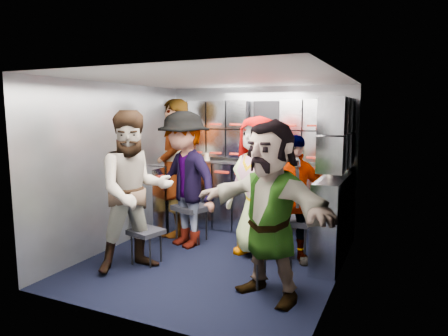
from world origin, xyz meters
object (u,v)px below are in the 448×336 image
at_px(jump_seat_center, 262,222).
at_px(attendant_arc_d, 293,200).
at_px(attendant_standing, 174,168).
at_px(attendant_arc_e, 270,210).
at_px(jump_seat_near_right, 275,251).
at_px(jump_seat_mid_right, 296,223).
at_px(attendant_arc_c, 258,186).
at_px(jump_seat_near_left, 146,233).
at_px(jump_seat_mid_left, 192,209).
at_px(attendant_arc_b, 184,180).
at_px(attendant_arc_a, 135,191).

distance_m(jump_seat_center, attendant_arc_d, 0.65).
relative_size(jump_seat_center, attendant_standing, 0.21).
distance_m(attendant_arc_d, attendant_arc_e, 0.96).
bearing_deg(attendant_arc_d, jump_seat_near_right, -119.28).
distance_m(jump_seat_mid_right, attendant_arc_c, 0.63).
relative_size(jump_seat_near_left, attendant_arc_e, 0.24).
relative_size(attendant_standing, attendant_arc_c, 1.13).
distance_m(jump_seat_mid_left, attendant_arc_b, 0.47).
bearing_deg(attendant_arc_b, attendant_arc_c, 25.58).
distance_m(attendant_standing, attendant_arc_a, 1.31).
bearing_deg(attendant_arc_b, jump_seat_center, 35.83).
height_order(attendant_standing, attendant_arc_a, attendant_standing).
height_order(jump_seat_near_right, attendant_arc_a, attendant_arc_a).
bearing_deg(jump_seat_center, jump_seat_near_right, -64.63).
relative_size(attendant_standing, attendant_arc_b, 1.09).
relative_size(attendant_standing, attendant_arc_d, 1.29).
bearing_deg(attendant_arc_d, attendant_arc_e, -119.81).
distance_m(jump_seat_near_left, jump_seat_near_right, 1.55).
bearing_deg(attendant_arc_d, attendant_arc_a, 179.42).
relative_size(attendant_arc_a, attendant_arc_c, 1.04).
height_order(jump_seat_near_left, attendant_arc_c, attendant_arc_c).
distance_m(jump_seat_near_left, attendant_arc_b, 0.90).
height_order(jump_seat_mid_right, attendant_arc_d, attendant_arc_d).
relative_size(jump_seat_near_left, jump_seat_near_right, 0.88).
bearing_deg(attendant_arc_a, jump_seat_near_left, 38.36).
relative_size(jump_seat_mid_right, attendant_arc_d, 0.32).
relative_size(jump_seat_near_right, attendant_arc_b, 0.26).
height_order(attendant_arc_c, attendant_arc_d, attendant_arc_c).
distance_m(jump_seat_mid_right, attendant_arc_a, 1.92).
bearing_deg(jump_seat_near_right, jump_seat_near_left, 178.87).
bearing_deg(attendant_standing, attendant_arc_e, 20.63).
xyz_separation_m(attendant_standing, attendant_arc_e, (1.84, -1.31, -0.12)).
bearing_deg(jump_seat_center, attendant_arc_b, -164.20).
relative_size(jump_seat_center, attendant_arc_d, 0.28).
bearing_deg(attendant_standing, jump_seat_mid_left, 30.01).
bearing_deg(jump_seat_near_right, attendant_arc_e, -90.00).
xyz_separation_m(jump_seat_near_left, jump_seat_mid_right, (1.51, 0.92, 0.07)).
bearing_deg(jump_seat_center, attendant_standing, 176.11).
bearing_deg(attendant_arc_d, jump_seat_mid_left, 141.20).
height_order(attendant_arc_a, attendant_arc_e, attendant_arc_a).
relative_size(jump_seat_mid_right, jump_seat_near_right, 1.04).
bearing_deg(attendant_arc_c, attendant_standing, -172.70).
xyz_separation_m(jump_seat_near_left, attendant_arc_b, (0.09, 0.73, 0.52)).
height_order(jump_seat_center, attendant_arc_b, attendant_arc_b).
xyz_separation_m(attendant_standing, attendant_arc_c, (1.35, -0.27, -0.11)).
height_order(jump_seat_mid_right, attendant_arc_b, attendant_arc_b).
height_order(jump_seat_mid_right, attendant_arc_e, attendant_arc_e).
distance_m(jump_seat_center, attendant_arc_c, 0.51).
relative_size(jump_seat_mid_left, jump_seat_near_right, 1.17).
distance_m(attendant_arc_a, attendant_arc_b, 0.92).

